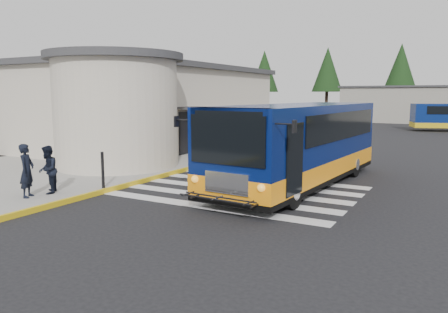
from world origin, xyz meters
The scene contains 9 objects.
ground centered at (0.00, 0.00, 0.00)m, with size 140.00×140.00×0.00m, color black.
sidewalk centered at (-9.00, 4.00, 0.07)m, with size 10.00×34.00×0.15m, color gray.
curb_strip centered at (-4.05, 4.00, 0.08)m, with size 0.12×34.00×0.16m, color gold.
station_building centered at (-10.84, 6.91, 2.57)m, with size 12.70×18.70×4.80m.
crosswalk centered at (-0.50, -0.80, 0.01)m, with size 8.00×5.35×0.01m.
transit_bus centered at (1.08, 0.94, 1.38)m, with size 3.84×10.39×2.89m.
pedestrian_a centered at (-5.24, -5.34, 0.96)m, with size 0.59×0.39×1.63m, color black.
pedestrian_b centered at (-5.12, -4.70, 0.90)m, with size 0.73×0.57×1.51m, color black.
bollard centered at (-4.20, -3.27, 0.76)m, with size 0.10×0.10×1.21m, color black.
Camera 1 is at (6.24, -13.75, 3.24)m, focal length 35.00 mm.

